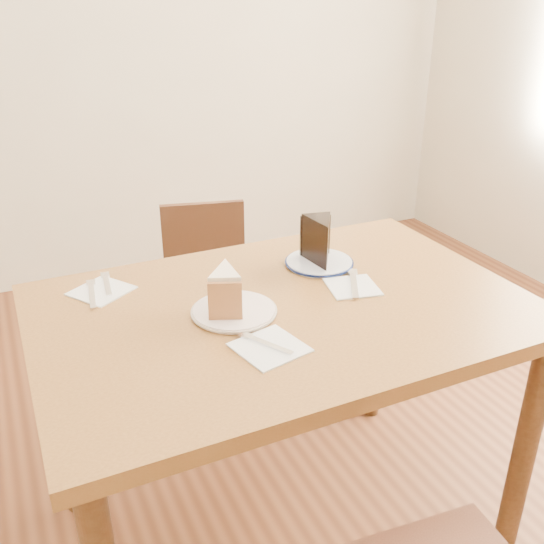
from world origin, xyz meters
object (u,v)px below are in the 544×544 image
at_px(plate_navy, 319,262).
at_px(chocolate_cake, 321,244).
at_px(table, 284,339).
at_px(plate_cream, 234,311).
at_px(chair_far, 209,296).
at_px(carrot_cake, 226,290).

relative_size(plate_navy, chocolate_cake, 1.58).
relative_size(table, plate_cream, 6.09).
height_order(chair_far, chocolate_cake, chocolate_cake).
bearing_deg(plate_cream, chair_far, 75.93).
distance_m(table, plate_navy, 0.28).
bearing_deg(plate_navy, carrot_cake, -156.88).
relative_size(plate_cream, chocolate_cake, 1.69).
xyz_separation_m(plate_navy, carrot_cake, (-0.34, -0.14, 0.05)).
height_order(plate_cream, carrot_cake, carrot_cake).
bearing_deg(chair_far, plate_navy, 117.44).
relative_size(table, plate_navy, 6.51).
bearing_deg(chair_far, carrot_cake, 88.34).
bearing_deg(chocolate_cake, table, 52.79).
bearing_deg(carrot_cake, plate_navy, 45.29).
relative_size(plate_cream, carrot_cake, 1.86).
height_order(table, chocolate_cake, chocolate_cake).
bearing_deg(plate_navy, chocolate_cake, -106.65).
height_order(plate_cream, chocolate_cake, chocolate_cake).
relative_size(carrot_cake, chocolate_cake, 0.91).
distance_m(plate_cream, chocolate_cake, 0.36).
bearing_deg(carrot_cake, table, 10.74).
height_order(carrot_cake, chocolate_cake, chocolate_cake).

